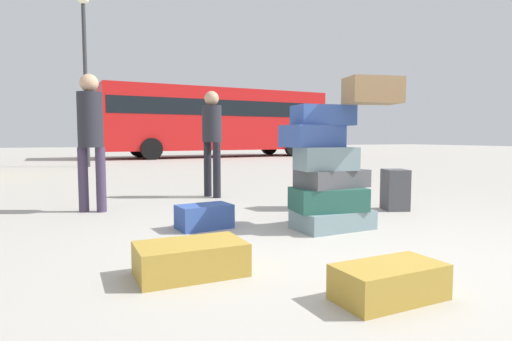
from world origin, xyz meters
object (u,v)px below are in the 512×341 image
object	(u,v)px
person_bearded_onlooker	(91,131)
parked_bus	(218,118)
suitcase_tan_foreground_near	(191,259)
lamp_post	(85,52)
suitcase_tower	(331,165)
suitcase_charcoal_upright_blue	(395,190)
suitcase_navy_right_side	(204,217)
person_tourist_with_camera	(212,134)
suitcase_black_behind_tower	(319,178)
suitcase_tan_white_trunk	(389,282)

from	to	relation	value
person_bearded_onlooker	parked_bus	bearing A→B (deg)	88.89
suitcase_tan_foreground_near	lamp_post	size ratio (longest dim) A/B	0.13
suitcase_tower	suitcase_tan_foreground_near	size ratio (longest dim) A/B	2.10
suitcase_tower	lamp_post	xyz separation A→B (m)	(-1.90, 10.59, 2.91)
suitcase_tower	parked_bus	bearing A→B (deg)	75.26
person_bearded_onlooker	lamp_post	bearing A→B (deg)	112.05
suitcase_tower	person_bearded_onlooker	xyz separation A→B (m)	(-2.17, 2.00, 0.36)
lamp_post	person_bearded_onlooker	bearing A→B (deg)	-91.76
suitcase_tower	suitcase_charcoal_upright_blue	size ratio (longest dim) A/B	2.89
suitcase_navy_right_side	suitcase_charcoal_upright_blue	size ratio (longest dim) A/B	1.03
suitcase_tower	lamp_post	distance (m)	11.15
person_tourist_with_camera	suitcase_black_behind_tower	bearing A→B (deg)	8.70
suitcase_tan_foreground_near	suitcase_charcoal_upright_blue	xyz separation A→B (m)	(3.06, 1.40, 0.15)
suitcase_tower	lamp_post	size ratio (longest dim) A/B	0.28
suitcase_charcoal_upright_blue	lamp_post	xyz separation A→B (m)	(-3.28, 10.01, 3.30)
lamp_post	parked_bus	bearing A→B (deg)	38.78
suitcase_tower	suitcase_tan_white_trunk	distance (m)	1.95
suitcase_tan_white_trunk	parked_bus	distance (m)	17.82
suitcase_tan_foreground_near	suitcase_navy_right_side	xyz separation A→B (m)	(0.51, 1.34, 0.01)
suitcase_tan_foreground_near	person_tourist_with_camera	bearing A→B (deg)	69.05
suitcase_black_behind_tower	parked_bus	xyz separation A→B (m)	(3.52, 14.32, 1.44)
suitcase_tower	suitcase_charcoal_upright_blue	world-z (taller)	suitcase_tower
suitcase_tan_foreground_near	parked_bus	world-z (taller)	parked_bus
suitcase_tan_foreground_near	person_tourist_with_camera	world-z (taller)	person_tourist_with_camera
person_tourist_with_camera	person_bearded_onlooker	bearing A→B (deg)	-92.14
suitcase_navy_right_side	parked_bus	bearing A→B (deg)	63.45
suitcase_tower	person_bearded_onlooker	world-z (taller)	person_bearded_onlooker
suitcase_tower	person_tourist_with_camera	distance (m)	2.68
suitcase_tan_white_trunk	lamp_post	bearing A→B (deg)	93.45
suitcase_navy_right_side	suitcase_tan_white_trunk	size ratio (longest dim) A/B	0.84
suitcase_charcoal_upright_blue	person_bearded_onlooker	bearing A→B (deg)	178.18
suitcase_navy_right_side	suitcase_tower	bearing A→B (deg)	-31.11
suitcase_tan_foreground_near	parked_bus	bearing A→B (deg)	69.90
suitcase_navy_right_side	person_bearded_onlooker	bearing A→B (deg)	116.60
suitcase_tan_white_trunk	suitcase_charcoal_upright_blue	bearing A→B (deg)	45.15
suitcase_tan_foreground_near	person_tourist_with_camera	xyz separation A→B (m)	(1.28, 3.45, 0.87)
suitcase_tan_white_trunk	suitcase_charcoal_upright_blue	size ratio (longest dim) A/B	1.23
suitcase_tan_white_trunk	person_tourist_with_camera	size ratio (longest dim) A/B	0.39
suitcase_tan_white_trunk	suitcase_black_behind_tower	bearing A→B (deg)	63.08
suitcase_charcoal_upright_blue	parked_bus	xyz separation A→B (m)	(2.67, 14.79, 1.58)
suitcase_black_behind_tower	suitcase_charcoal_upright_blue	world-z (taller)	suitcase_black_behind_tower
person_bearded_onlooker	parked_bus	size ratio (longest dim) A/B	0.16
suitcase_navy_right_side	person_bearded_onlooker	distance (m)	1.99
suitcase_navy_right_side	suitcase_black_behind_tower	xyz separation A→B (m)	(1.70, 0.52, 0.28)
suitcase_tower	suitcase_tan_white_trunk	xyz separation A→B (m)	(-0.76, -1.71, -0.54)
suitcase_tan_white_trunk	person_tourist_with_camera	distance (m)	4.44
suitcase_tan_white_trunk	person_bearded_onlooker	size ratio (longest dim) A/B	0.38
suitcase_tan_white_trunk	person_tourist_with_camera	bearing A→B (deg)	83.46
parked_bus	person_tourist_with_camera	bearing A→B (deg)	-112.04
suitcase_tower	suitcase_charcoal_upright_blue	xyz separation A→B (m)	(1.37, 0.58, -0.39)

